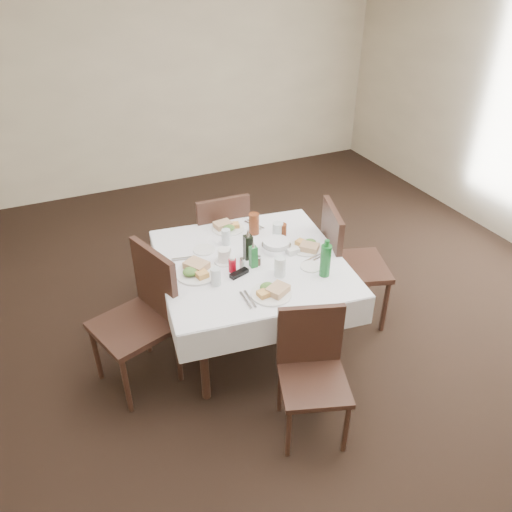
# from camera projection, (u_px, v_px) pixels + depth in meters

# --- Properties ---
(ground_plane) EXTENTS (7.00, 7.00, 0.00)m
(ground_plane) POSITION_uv_depth(u_px,v_px,m) (276.00, 349.00, 3.91)
(ground_plane) COLOR black
(room_shell) EXTENTS (6.04, 7.04, 2.80)m
(room_shell) POSITION_uv_depth(u_px,v_px,m) (282.00, 138.00, 2.99)
(room_shell) COLOR #BEAE92
(room_shell) RESTS_ON ground
(dining_table) EXTENTS (1.45, 1.45, 0.76)m
(dining_table) POSITION_uv_depth(u_px,v_px,m) (251.00, 270.00, 3.64)
(dining_table) COLOR black
(dining_table) RESTS_ON ground
(chair_north) EXTENTS (0.47, 0.47, 0.96)m
(chair_north) POSITION_uv_depth(u_px,v_px,m) (220.00, 236.00, 4.32)
(chair_north) COLOR black
(chair_north) RESTS_ON ground
(chair_south) EXTENTS (0.52, 0.52, 0.87)m
(chair_south) POSITION_uv_depth(u_px,v_px,m) (312.00, 365.00, 3.08)
(chair_south) COLOR black
(chair_south) RESTS_ON ground
(chair_east) EXTENTS (0.61, 0.61, 1.03)m
(chair_east) POSITION_uv_depth(u_px,v_px,m) (344.00, 258.00, 3.94)
(chair_east) COLOR black
(chair_east) RESTS_ON ground
(chair_west) EXTENTS (0.61, 0.61, 1.02)m
(chair_west) POSITION_uv_depth(u_px,v_px,m) (143.00, 310.00, 3.40)
(chair_west) COLOR black
(chair_west) RESTS_ON ground
(meal_north) EXTENTS (0.26, 0.26, 0.06)m
(meal_north) POSITION_uv_depth(u_px,v_px,m) (227.00, 227.00, 3.97)
(meal_north) COLOR white
(meal_north) RESTS_ON dining_table
(meal_south) EXTENTS (0.27, 0.27, 0.06)m
(meal_south) POSITION_uv_depth(u_px,v_px,m) (272.00, 291.00, 3.24)
(meal_south) COLOR white
(meal_south) RESTS_ON dining_table
(meal_east) EXTENTS (0.25, 0.25, 0.06)m
(meal_east) POSITION_uv_depth(u_px,v_px,m) (308.00, 246.00, 3.72)
(meal_east) COLOR white
(meal_east) RESTS_ON dining_table
(meal_west) EXTENTS (0.30, 0.30, 0.07)m
(meal_west) POSITION_uv_depth(u_px,v_px,m) (196.00, 270.00, 3.44)
(meal_west) COLOR white
(meal_west) RESTS_ON dining_table
(side_plate_a) EXTENTS (0.16, 0.16, 0.01)m
(side_plate_a) POSITION_uv_depth(u_px,v_px,m) (204.00, 250.00, 3.70)
(side_plate_a) COLOR white
(side_plate_a) RESTS_ON dining_table
(side_plate_b) EXTENTS (0.15, 0.15, 0.01)m
(side_plate_b) POSITION_uv_depth(u_px,v_px,m) (311.00, 267.00, 3.51)
(side_plate_b) COLOR white
(side_plate_b) RESTS_ON dining_table
(water_n) EXTENTS (0.07, 0.07, 0.12)m
(water_n) POSITION_uv_depth(u_px,v_px,m) (226.00, 237.00, 3.75)
(water_n) COLOR silver
(water_n) RESTS_ON dining_table
(water_s) EXTENTS (0.08, 0.08, 0.14)m
(water_s) POSITION_uv_depth(u_px,v_px,m) (280.00, 267.00, 3.40)
(water_s) COLOR silver
(water_s) RESTS_ON dining_table
(water_e) EXTENTS (0.08, 0.08, 0.15)m
(water_e) POSITION_uv_depth(u_px,v_px,m) (278.00, 232.00, 3.79)
(water_e) COLOR silver
(water_e) RESTS_ON dining_table
(water_w) EXTENTS (0.07, 0.07, 0.13)m
(water_w) POSITION_uv_depth(u_px,v_px,m) (216.00, 277.00, 3.31)
(water_w) COLOR silver
(water_w) RESTS_ON dining_table
(iced_tea_a) EXTENTS (0.08, 0.08, 0.17)m
(iced_tea_a) POSITION_uv_depth(u_px,v_px,m) (254.00, 224.00, 3.88)
(iced_tea_a) COLOR brown
(iced_tea_a) RESTS_ON dining_table
(iced_tea_b) EXTENTS (0.07, 0.07, 0.14)m
(iced_tea_b) POSITION_uv_depth(u_px,v_px,m) (282.00, 232.00, 3.80)
(iced_tea_b) COLOR brown
(iced_tea_b) RESTS_ON dining_table
(bread_basket) EXTENTS (0.22, 0.22, 0.07)m
(bread_basket) POSITION_uv_depth(u_px,v_px,m) (276.00, 245.00, 3.71)
(bread_basket) COLOR silver
(bread_basket) RESTS_ON dining_table
(oil_cruet_dark) EXTENTS (0.06, 0.06, 0.24)m
(oil_cruet_dark) POSITION_uv_depth(u_px,v_px,m) (248.00, 246.00, 3.56)
(oil_cruet_dark) COLOR black
(oil_cruet_dark) RESTS_ON dining_table
(oil_cruet_green) EXTENTS (0.05, 0.05, 0.20)m
(oil_cruet_green) POSITION_uv_depth(u_px,v_px,m) (253.00, 256.00, 3.48)
(oil_cruet_green) COLOR #196528
(oil_cruet_green) RESTS_ON dining_table
(ketchup_bottle) EXTENTS (0.05, 0.05, 0.12)m
(ketchup_bottle) POSITION_uv_depth(u_px,v_px,m) (232.00, 265.00, 3.45)
(ketchup_bottle) COLOR #A10817
(ketchup_bottle) RESTS_ON dining_table
(salt_shaker) EXTENTS (0.03, 0.03, 0.08)m
(salt_shaker) POSITION_uv_depth(u_px,v_px,m) (242.00, 263.00, 3.49)
(salt_shaker) COLOR white
(salt_shaker) RESTS_ON dining_table
(pepper_shaker) EXTENTS (0.03, 0.03, 0.07)m
(pepper_shaker) POSITION_uv_depth(u_px,v_px,m) (258.00, 261.00, 3.53)
(pepper_shaker) COLOR #443124
(pepper_shaker) RESTS_ON dining_table
(coffee_mug) EXTENTS (0.15, 0.14, 0.11)m
(coffee_mug) POSITION_uv_depth(u_px,v_px,m) (224.00, 256.00, 3.55)
(coffee_mug) COLOR white
(coffee_mug) RESTS_ON dining_table
(sunglasses) EXTENTS (0.15, 0.09, 0.03)m
(sunglasses) POSITION_uv_depth(u_px,v_px,m) (239.00, 273.00, 3.43)
(sunglasses) COLOR black
(sunglasses) RESTS_ON dining_table
(green_bottle) EXTENTS (0.07, 0.07, 0.28)m
(green_bottle) POSITION_uv_depth(u_px,v_px,m) (325.00, 260.00, 3.37)
(green_bottle) COLOR #196528
(green_bottle) RESTS_ON dining_table
(sugar_caddy) EXTENTS (0.09, 0.05, 0.04)m
(sugar_caddy) POSITION_uv_depth(u_px,v_px,m) (293.00, 251.00, 3.66)
(sugar_caddy) COLOR white
(sugar_caddy) RESTS_ON dining_table
(cutlery_n) EXTENTS (0.11, 0.20, 0.01)m
(cutlery_n) POSITION_uv_depth(u_px,v_px,m) (254.00, 225.00, 4.03)
(cutlery_n) COLOR silver
(cutlery_n) RESTS_ON dining_table
(cutlery_s) EXTENTS (0.05, 0.20, 0.01)m
(cutlery_s) POSITION_uv_depth(u_px,v_px,m) (248.00, 300.00, 3.19)
(cutlery_s) COLOR silver
(cutlery_s) RESTS_ON dining_table
(cutlery_e) EXTENTS (0.19, 0.09, 0.01)m
(cutlery_e) POSITION_uv_depth(u_px,v_px,m) (314.00, 259.00, 3.60)
(cutlery_e) COLOR silver
(cutlery_e) RESTS_ON dining_table
(cutlery_w) EXTENTS (0.16, 0.07, 0.01)m
(cutlery_w) POSITION_uv_depth(u_px,v_px,m) (183.00, 259.00, 3.60)
(cutlery_w) COLOR silver
(cutlery_w) RESTS_ON dining_table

